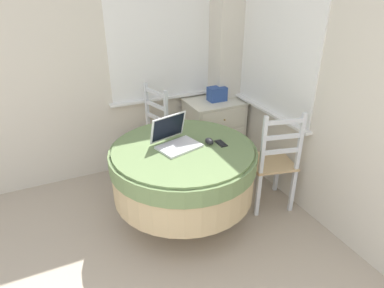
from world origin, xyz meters
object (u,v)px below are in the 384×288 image
at_px(round_dining_table, 183,167).
at_px(storage_box, 217,94).
at_px(computer_mouse, 209,141).
at_px(corner_cabinet, 213,131).
at_px(laptop, 175,140).
at_px(cell_phone, 221,143).
at_px(dining_chair_near_back_window, 148,137).
at_px(dining_chair_near_right_window, 273,163).

height_order(round_dining_table, storage_box, storage_box).
distance_m(computer_mouse, corner_cabinet, 1.11).
bearing_deg(laptop, cell_phone, -20.80).
height_order(round_dining_table, laptop, laptop).
bearing_deg(laptop, dining_chair_near_back_window, 89.24).
xyz_separation_m(cell_phone, storage_box, (0.47, 0.93, 0.07)).
relative_size(computer_mouse, dining_chair_near_back_window, 0.10).
distance_m(laptop, dining_chair_near_back_window, 0.85).
bearing_deg(round_dining_table, storage_box, 47.77).
distance_m(round_dining_table, corner_cabinet, 1.16).
height_order(round_dining_table, corner_cabinet, corner_cabinet).
bearing_deg(storage_box, cell_phone, -116.74).
xyz_separation_m(round_dining_table, dining_chair_near_back_window, (-0.03, 0.85, -0.09)).
distance_m(round_dining_table, storage_box, 1.19).
distance_m(laptop, storage_box, 1.14).
bearing_deg(corner_cabinet, computer_mouse, -120.57).
bearing_deg(storage_box, laptop, -135.80).
xyz_separation_m(dining_chair_near_right_window, storage_box, (-0.04, 0.99, 0.35)).
relative_size(corner_cabinet, storage_box, 3.85).
height_order(laptop, dining_chair_near_back_window, same).
xyz_separation_m(computer_mouse, dining_chair_near_back_window, (-0.25, 0.88, -0.30)).
bearing_deg(round_dining_table, cell_phone, -13.52).
xyz_separation_m(dining_chair_near_right_window, corner_cabinet, (-0.07, 1.00, -0.09)).
height_order(dining_chair_near_back_window, dining_chair_near_right_window, same).
relative_size(dining_chair_near_right_window, storage_box, 5.10).
bearing_deg(cell_phone, dining_chair_near_right_window, -6.48).
bearing_deg(computer_mouse, cell_phone, -24.51).
distance_m(laptop, computer_mouse, 0.28).
bearing_deg(storage_box, corner_cabinet, 163.69).
bearing_deg(computer_mouse, laptop, 160.48).
distance_m(cell_phone, storage_box, 1.04).
height_order(cell_phone, corner_cabinet, cell_phone).
xyz_separation_m(computer_mouse, dining_chair_near_right_window, (0.60, -0.10, -0.30)).
relative_size(dining_chair_near_right_window, corner_cabinet, 1.33).
bearing_deg(computer_mouse, round_dining_table, 171.19).
bearing_deg(dining_chair_near_right_window, storage_box, 92.58).
bearing_deg(corner_cabinet, round_dining_table, -131.01).
distance_m(round_dining_table, computer_mouse, 0.31).
bearing_deg(storage_box, round_dining_table, -132.23).
bearing_deg(dining_chair_near_back_window, dining_chair_near_right_window, -48.90).
bearing_deg(storage_box, dining_chair_near_back_window, -179.31).
bearing_deg(corner_cabinet, dining_chair_near_back_window, -178.73).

